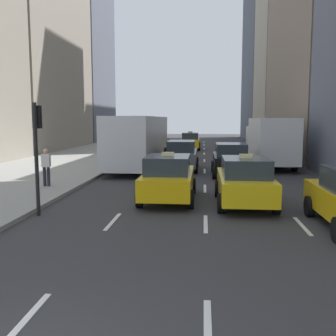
{
  "coord_description": "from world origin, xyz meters",
  "views": [
    {
      "loc": [
        2.5,
        -3.4,
        3.08
      ],
      "look_at": [
        1.24,
        10.61,
        1.33
      ],
      "focal_mm": 42.0,
      "sensor_mm": 36.0,
      "label": 1
    }
  ],
  "objects_px": {
    "taxi_lead": "(190,141)",
    "box_truck": "(270,141)",
    "taxi_third": "(245,181)",
    "pedestrian_far_walking": "(46,165)",
    "traffic_light_pole": "(37,141)",
    "sedan_black_near": "(230,159)",
    "taxi_fourth": "(168,178)",
    "city_bus": "(140,139)",
    "sedan_silver_behind": "(182,155)"
  },
  "relations": [
    {
      "from": "traffic_light_pole",
      "to": "pedestrian_far_walking",
      "type": "bearing_deg",
      "value": 109.51
    },
    {
      "from": "taxi_third",
      "to": "box_truck",
      "type": "bearing_deg",
      "value": 76.77
    },
    {
      "from": "taxi_third",
      "to": "pedestrian_far_walking",
      "type": "distance_m",
      "value": 8.71
    },
    {
      "from": "sedan_black_near",
      "to": "taxi_third",
      "type": "bearing_deg",
      "value": -90.0
    },
    {
      "from": "taxi_lead",
      "to": "box_truck",
      "type": "height_order",
      "value": "box_truck"
    },
    {
      "from": "sedan_black_near",
      "to": "box_truck",
      "type": "xyz_separation_m",
      "value": [
        2.8,
        4.39,
        0.81
      ]
    },
    {
      "from": "city_bus",
      "to": "box_truck",
      "type": "xyz_separation_m",
      "value": [
        8.41,
        0.76,
        -0.08
      ]
    },
    {
      "from": "sedan_silver_behind",
      "to": "pedestrian_far_walking",
      "type": "xyz_separation_m",
      "value": [
        -5.56,
        -7.19,
        0.15
      ]
    },
    {
      "from": "taxi_fourth",
      "to": "city_bus",
      "type": "height_order",
      "value": "city_bus"
    },
    {
      "from": "city_bus",
      "to": "box_truck",
      "type": "height_order",
      "value": "city_bus"
    },
    {
      "from": "sedan_silver_behind",
      "to": "city_bus",
      "type": "height_order",
      "value": "city_bus"
    },
    {
      "from": "taxi_fourth",
      "to": "city_bus",
      "type": "relative_size",
      "value": 0.38
    },
    {
      "from": "taxi_fourth",
      "to": "traffic_light_pole",
      "type": "relative_size",
      "value": 1.22
    },
    {
      "from": "city_bus",
      "to": "traffic_light_pole",
      "type": "distance_m",
      "value": 13.3
    },
    {
      "from": "taxi_third",
      "to": "city_bus",
      "type": "xyz_separation_m",
      "value": [
        -5.61,
        11.15,
        0.91
      ]
    },
    {
      "from": "city_bus",
      "to": "box_truck",
      "type": "relative_size",
      "value": 1.38
    },
    {
      "from": "taxi_third",
      "to": "city_bus",
      "type": "distance_m",
      "value": 12.52
    },
    {
      "from": "taxi_fourth",
      "to": "box_truck",
      "type": "height_order",
      "value": "box_truck"
    },
    {
      "from": "taxi_fourth",
      "to": "city_bus",
      "type": "bearing_deg",
      "value": 104.88
    },
    {
      "from": "sedan_black_near",
      "to": "city_bus",
      "type": "relative_size",
      "value": 0.38
    },
    {
      "from": "taxi_third",
      "to": "taxi_lead",
      "type": "bearing_deg",
      "value": 96.18
    },
    {
      "from": "taxi_fourth",
      "to": "sedan_silver_behind",
      "type": "relative_size",
      "value": 0.91
    },
    {
      "from": "city_bus",
      "to": "pedestrian_far_walking",
      "type": "distance_m",
      "value": 9.15
    },
    {
      "from": "city_bus",
      "to": "pedestrian_far_walking",
      "type": "height_order",
      "value": "city_bus"
    },
    {
      "from": "taxi_lead",
      "to": "pedestrian_far_walking",
      "type": "height_order",
      "value": "taxi_lead"
    },
    {
      "from": "pedestrian_far_walking",
      "to": "sedan_black_near",
      "type": "bearing_deg",
      "value": 31.23
    },
    {
      "from": "taxi_third",
      "to": "sedan_silver_behind",
      "type": "height_order",
      "value": "taxi_third"
    },
    {
      "from": "taxi_fourth",
      "to": "taxi_third",
      "type": "bearing_deg",
      "value": -11.39
    },
    {
      "from": "taxi_lead",
      "to": "sedan_silver_behind",
      "type": "height_order",
      "value": "taxi_lead"
    },
    {
      "from": "taxi_fourth",
      "to": "sedan_silver_behind",
      "type": "distance_m",
      "value": 9.08
    },
    {
      "from": "box_truck",
      "to": "taxi_lead",
      "type": "bearing_deg",
      "value": 111.88
    },
    {
      "from": "taxi_fourth",
      "to": "pedestrian_far_walking",
      "type": "bearing_deg",
      "value": 161.23
    },
    {
      "from": "taxi_third",
      "to": "box_truck",
      "type": "xyz_separation_m",
      "value": [
        2.8,
        11.91,
        0.83
      ]
    },
    {
      "from": "pedestrian_far_walking",
      "to": "traffic_light_pole",
      "type": "xyz_separation_m",
      "value": [
        1.61,
        -4.53,
        1.34
      ]
    },
    {
      "from": "sedan_black_near",
      "to": "box_truck",
      "type": "bearing_deg",
      "value": 57.5
    },
    {
      "from": "box_truck",
      "to": "traffic_light_pole",
      "type": "bearing_deg",
      "value": -124.31
    },
    {
      "from": "taxi_lead",
      "to": "box_truck",
      "type": "xyz_separation_m",
      "value": [
        5.6,
        -13.94,
        0.83
      ]
    },
    {
      "from": "box_truck",
      "to": "pedestrian_far_walking",
      "type": "bearing_deg",
      "value": -139.7
    },
    {
      "from": "taxi_fourth",
      "to": "city_bus",
      "type": "xyz_separation_m",
      "value": [
        -2.81,
        10.59,
        0.91
      ]
    },
    {
      "from": "pedestrian_far_walking",
      "to": "traffic_light_pole",
      "type": "height_order",
      "value": "traffic_light_pole"
    },
    {
      "from": "taxi_lead",
      "to": "sedan_silver_behind",
      "type": "bearing_deg",
      "value": -90.0
    },
    {
      "from": "sedan_black_near",
      "to": "box_truck",
      "type": "height_order",
      "value": "box_truck"
    },
    {
      "from": "taxi_lead",
      "to": "taxi_third",
      "type": "distance_m",
      "value": 26.01
    },
    {
      "from": "taxi_lead",
      "to": "traffic_light_pole",
      "type": "height_order",
      "value": "traffic_light_pole"
    },
    {
      "from": "taxi_lead",
      "to": "sedan_black_near",
      "type": "bearing_deg",
      "value": -81.32
    },
    {
      "from": "sedan_black_near",
      "to": "sedan_silver_behind",
      "type": "bearing_deg",
      "value": 142.81
    },
    {
      "from": "box_truck",
      "to": "traffic_light_pole",
      "type": "relative_size",
      "value": 2.33
    },
    {
      "from": "taxi_fourth",
      "to": "sedan_black_near",
      "type": "bearing_deg",
      "value": 68.07
    },
    {
      "from": "taxi_lead",
      "to": "city_bus",
      "type": "relative_size",
      "value": 0.38
    },
    {
      "from": "taxi_fourth",
      "to": "city_bus",
      "type": "distance_m",
      "value": 10.99
    }
  ]
}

